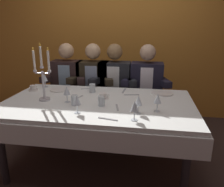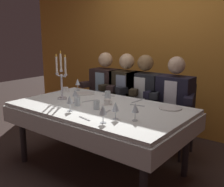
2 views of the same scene
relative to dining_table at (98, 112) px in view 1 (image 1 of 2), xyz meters
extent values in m
plane|color=#3B2D28|center=(0.00, 0.00, -0.62)|extent=(12.00, 12.00, 0.00)
cube|color=orange|center=(0.00, 1.66, 0.73)|extent=(6.00, 0.12, 2.70)
cube|color=white|center=(0.00, 0.00, 0.10)|extent=(1.90, 1.10, 0.04)
cube|color=white|center=(0.00, 0.00, -0.01)|extent=(1.94, 1.14, 0.18)
cylinder|color=#2A2528|center=(-0.83, -0.43, -0.27)|extent=(0.07, 0.07, 0.70)
cylinder|color=#2A2528|center=(0.83, -0.43, -0.27)|extent=(0.07, 0.07, 0.70)
cylinder|color=#2A2528|center=(-0.83, 0.43, -0.27)|extent=(0.07, 0.07, 0.70)
cylinder|color=#2A2528|center=(0.83, 0.43, -0.27)|extent=(0.07, 0.07, 0.70)
cylinder|color=silver|center=(-0.55, -0.04, 0.13)|extent=(0.11, 0.11, 0.02)
cylinder|color=silver|center=(-0.55, -0.04, 0.28)|extent=(0.02, 0.02, 0.28)
cylinder|color=silver|center=(-0.55, -0.04, 0.46)|extent=(0.04, 0.04, 0.02)
cylinder|color=white|center=(-0.55, -0.04, 0.56)|extent=(0.02, 0.02, 0.19)
ellipsoid|color=yellow|center=(-0.55, -0.04, 0.68)|extent=(0.02, 0.02, 0.03)
cylinder|color=silver|center=(-0.51, -0.04, 0.40)|extent=(0.07, 0.01, 0.01)
cylinder|color=silver|center=(-0.47, -0.04, 0.42)|extent=(0.04, 0.04, 0.02)
cylinder|color=white|center=(-0.47, -0.04, 0.52)|extent=(0.02, 0.02, 0.19)
ellipsoid|color=yellow|center=(-0.47, -0.04, 0.64)|extent=(0.02, 0.02, 0.03)
cylinder|color=silver|center=(-0.58, -0.04, 0.40)|extent=(0.07, 0.01, 0.01)
cylinder|color=silver|center=(-0.62, -0.04, 0.42)|extent=(0.04, 0.04, 0.02)
cylinder|color=white|center=(-0.62, -0.04, 0.52)|extent=(0.02, 0.02, 0.19)
ellipsoid|color=yellow|center=(-0.62, -0.04, 0.64)|extent=(0.02, 0.02, 0.03)
cylinder|color=white|center=(0.65, 0.38, 0.13)|extent=(0.24, 0.24, 0.01)
cylinder|color=white|center=(-0.53, 0.34, 0.13)|extent=(0.24, 0.24, 0.01)
cylinder|color=silver|center=(-0.75, 0.43, 0.12)|extent=(0.06, 0.06, 0.00)
cylinder|color=silver|center=(-0.75, 0.43, 0.16)|extent=(0.01, 0.01, 0.07)
cone|color=silver|center=(-0.75, 0.43, 0.24)|extent=(0.07, 0.07, 0.08)
cylinder|color=#E0D172|center=(-0.75, 0.43, 0.22)|extent=(0.04, 0.04, 0.03)
cylinder|color=silver|center=(-0.11, -0.33, 0.12)|extent=(0.06, 0.06, 0.00)
cylinder|color=silver|center=(-0.11, -0.33, 0.16)|extent=(0.01, 0.01, 0.07)
cone|color=silver|center=(-0.11, -0.33, 0.24)|extent=(0.07, 0.07, 0.08)
cylinder|color=silver|center=(0.39, -0.41, 0.12)|extent=(0.06, 0.06, 0.00)
cylinder|color=silver|center=(0.39, -0.41, 0.16)|extent=(0.01, 0.01, 0.07)
cone|color=silver|center=(0.39, -0.41, 0.24)|extent=(0.07, 0.07, 0.08)
cylinder|color=maroon|center=(0.39, -0.41, 0.22)|extent=(0.04, 0.04, 0.03)
cylinder|color=silver|center=(0.58, -0.18, 0.12)|extent=(0.06, 0.06, 0.00)
cylinder|color=silver|center=(0.58, -0.18, 0.16)|extent=(0.01, 0.01, 0.07)
cone|color=silver|center=(0.58, -0.18, 0.24)|extent=(0.07, 0.07, 0.08)
cylinder|color=#E0D172|center=(0.58, -0.18, 0.22)|extent=(0.04, 0.04, 0.03)
cylinder|color=silver|center=(-0.29, -0.07, 0.12)|extent=(0.06, 0.06, 0.00)
cylinder|color=silver|center=(-0.29, -0.07, 0.16)|extent=(0.01, 0.01, 0.07)
cone|color=silver|center=(-0.29, -0.07, 0.24)|extent=(0.07, 0.07, 0.08)
cylinder|color=silver|center=(0.42, -0.26, 0.12)|extent=(0.06, 0.06, 0.00)
cylinder|color=silver|center=(0.42, -0.26, 0.16)|extent=(0.01, 0.01, 0.07)
cone|color=silver|center=(0.42, -0.26, 0.24)|extent=(0.07, 0.07, 0.08)
cylinder|color=#E0D172|center=(0.42, -0.26, 0.22)|extent=(0.04, 0.04, 0.03)
cylinder|color=silver|center=(-0.13, 0.31, 0.17)|extent=(0.07, 0.07, 0.10)
cylinder|color=silver|center=(0.06, -0.12, 0.17)|extent=(0.06, 0.06, 0.10)
cylinder|color=silver|center=(-0.20, -0.14, 0.17)|extent=(0.06, 0.06, 0.10)
cylinder|color=white|center=(0.03, 0.09, 0.12)|extent=(0.12, 0.12, 0.01)
cylinder|color=white|center=(0.03, 0.09, 0.15)|extent=(0.08, 0.08, 0.05)
torus|color=white|center=(0.08, 0.09, 0.15)|extent=(0.04, 0.01, 0.04)
cylinder|color=white|center=(-0.83, 0.27, 0.12)|extent=(0.12, 0.12, 0.01)
cylinder|color=white|center=(-0.83, 0.27, 0.15)|extent=(0.08, 0.08, 0.05)
torus|color=white|center=(-0.78, 0.27, 0.15)|extent=(0.04, 0.01, 0.04)
cube|color=#B7B7BC|center=(0.32, 0.26, 0.12)|extent=(0.17, 0.05, 0.01)
cube|color=#B7B7BC|center=(0.18, -0.42, 0.12)|extent=(0.17, 0.05, 0.01)
cube|color=#B7B7BC|center=(0.22, 0.41, 0.12)|extent=(0.03, 0.19, 0.01)
cube|color=#B7B7BC|center=(-0.23, 0.07, 0.12)|extent=(0.07, 0.17, 0.01)
cube|color=#B7B7BC|center=(0.22, -0.15, 0.12)|extent=(0.05, 0.17, 0.01)
cube|color=#B7B7BC|center=(-0.21, 0.43, 0.12)|extent=(0.17, 0.06, 0.01)
cylinder|color=#2A2528|center=(-0.81, 0.70, -0.41)|extent=(0.04, 0.04, 0.42)
cylinder|color=#2A2528|center=(-0.45, 0.70, -0.41)|extent=(0.04, 0.04, 0.42)
cylinder|color=#2A2528|center=(-0.81, 1.06, -0.41)|extent=(0.04, 0.04, 0.42)
cylinder|color=#2A2528|center=(-0.45, 1.06, -0.41)|extent=(0.04, 0.04, 0.42)
cube|color=#2A2528|center=(-0.63, 0.88, -0.18)|extent=(0.42, 0.42, 0.04)
cube|color=#2A2528|center=(-0.63, 1.07, 0.06)|extent=(0.38, 0.04, 0.44)
cube|color=#2F2020|center=(-0.63, 0.88, 0.11)|extent=(0.42, 0.26, 0.54)
cube|color=#859EB6|center=(-0.63, 0.75, 0.14)|extent=(0.16, 0.01, 0.40)
sphere|color=#DCAF83|center=(-0.63, 0.88, 0.51)|extent=(0.21, 0.21, 0.21)
cube|color=#2F2020|center=(-0.85, 0.78, 0.15)|extent=(0.19, 0.34, 0.08)
cube|color=#2F2020|center=(-0.41, 0.78, 0.15)|extent=(0.19, 0.34, 0.08)
cylinder|color=#2A2528|center=(-0.44, 0.70, -0.41)|extent=(0.04, 0.04, 0.42)
cylinder|color=#2A2528|center=(-0.08, 0.70, -0.41)|extent=(0.04, 0.04, 0.42)
cylinder|color=#2A2528|center=(-0.44, 1.06, -0.41)|extent=(0.04, 0.04, 0.42)
cylinder|color=#2A2528|center=(-0.08, 1.06, -0.41)|extent=(0.04, 0.04, 0.42)
cube|color=#2A2528|center=(-0.26, 0.88, -0.18)|extent=(0.42, 0.42, 0.04)
cube|color=#2A2528|center=(-0.26, 1.07, 0.06)|extent=(0.38, 0.04, 0.44)
cube|color=#2E271A|center=(-0.26, 0.88, 0.11)|extent=(0.42, 0.26, 0.54)
cube|color=#8998B2|center=(-0.26, 0.75, 0.14)|extent=(0.16, 0.01, 0.40)
sphere|color=#D9AF84|center=(-0.26, 0.88, 0.51)|extent=(0.21, 0.21, 0.21)
cube|color=#2E271A|center=(-0.48, 0.78, 0.15)|extent=(0.19, 0.34, 0.08)
cube|color=#2E271A|center=(-0.04, 0.78, 0.15)|extent=(0.19, 0.34, 0.08)
cylinder|color=#2A2528|center=(-0.14, 0.70, -0.41)|extent=(0.04, 0.04, 0.42)
cylinder|color=#2A2528|center=(0.22, 0.70, -0.41)|extent=(0.04, 0.04, 0.42)
cylinder|color=#2A2528|center=(-0.14, 1.06, -0.41)|extent=(0.04, 0.04, 0.42)
cylinder|color=#2A2528|center=(0.22, 1.06, -0.41)|extent=(0.04, 0.04, 0.42)
cube|color=#2A2528|center=(0.04, 0.88, -0.18)|extent=(0.42, 0.42, 0.04)
cube|color=#2A2528|center=(0.04, 1.07, 0.06)|extent=(0.38, 0.04, 0.44)
cube|color=#212328|center=(0.04, 0.88, 0.11)|extent=(0.42, 0.26, 0.54)
cube|color=white|center=(0.04, 0.75, 0.14)|extent=(0.16, 0.01, 0.40)
sphere|color=#967147|center=(0.04, 0.88, 0.51)|extent=(0.21, 0.21, 0.21)
cube|color=#212328|center=(-0.18, 0.78, 0.15)|extent=(0.19, 0.34, 0.08)
cube|color=#212328|center=(0.26, 0.78, 0.15)|extent=(0.19, 0.34, 0.08)
cylinder|color=#2A2528|center=(0.29, 0.70, -0.41)|extent=(0.04, 0.04, 0.42)
cylinder|color=#2A2528|center=(0.65, 0.70, -0.41)|extent=(0.04, 0.04, 0.42)
cylinder|color=#2A2528|center=(0.29, 1.06, -0.41)|extent=(0.04, 0.04, 0.42)
cylinder|color=#2A2528|center=(0.65, 1.06, -0.41)|extent=(0.04, 0.04, 0.42)
cube|color=#2A2528|center=(0.47, 0.88, -0.18)|extent=(0.42, 0.42, 0.04)
cube|color=#2A2528|center=(0.47, 1.07, 0.06)|extent=(0.38, 0.04, 0.44)
cube|color=black|center=(0.47, 0.88, 0.11)|extent=(0.42, 0.26, 0.54)
cube|color=white|center=(0.47, 0.75, 0.14)|extent=(0.16, 0.01, 0.40)
sphere|color=#D2AC8A|center=(0.47, 0.88, 0.51)|extent=(0.21, 0.21, 0.21)
cube|color=black|center=(0.25, 0.78, 0.15)|extent=(0.19, 0.34, 0.08)
cube|color=black|center=(0.69, 0.78, 0.15)|extent=(0.19, 0.34, 0.08)
camera|label=1|loc=(0.48, -2.11, 0.86)|focal=36.33mm
camera|label=2|loc=(1.83, -2.13, 0.89)|focal=42.92mm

